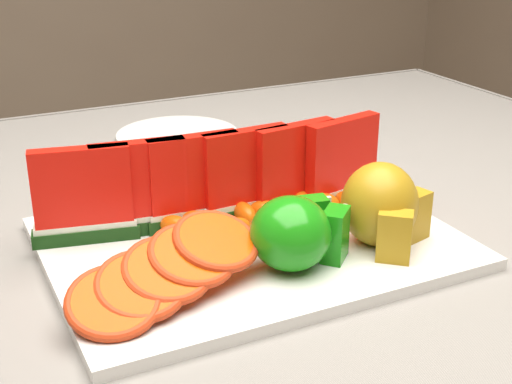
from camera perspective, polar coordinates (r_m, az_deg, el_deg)
table at (r=0.81m, az=-8.79°, el=-10.19°), size 1.40×0.90×0.75m
tablecloth at (r=0.78m, az=-9.06°, el=-6.31°), size 1.53×1.03×0.20m
platter at (r=0.73m, az=-0.44°, el=-4.08°), size 0.40×0.30×0.01m
apple_cluster at (r=0.66m, az=3.25°, el=-3.25°), size 0.11×0.10×0.07m
pear_cluster at (r=0.71m, az=10.08°, el=-1.18°), size 0.10×0.11×0.08m
side_plate at (r=1.06m, az=-6.29°, el=4.48°), size 0.19×0.19×0.01m
watermelon_row at (r=0.74m, az=-2.88°, el=0.98°), size 0.39×0.07×0.10m
orange_fan_front at (r=0.61m, az=-7.11°, el=-6.18°), size 0.20×0.13×0.05m
orange_fan_back at (r=0.81m, az=-3.77°, el=0.96°), size 0.33×0.10×0.04m
tangerine_segments at (r=0.75m, az=0.40°, el=-1.76°), size 0.23×0.07×0.02m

